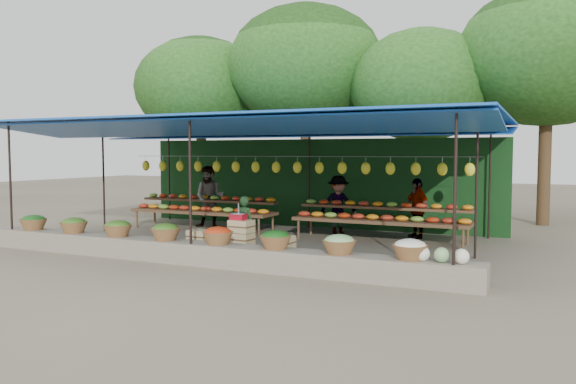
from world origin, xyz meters
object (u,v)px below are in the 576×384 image
at_px(blue_crate_back, 37,235).
at_px(weighing_scale, 239,216).
at_px(vendor_seated, 245,224).
at_px(blue_crate_front, 63,241).
at_px(crate_counter, 240,243).

bearing_deg(blue_crate_back, weighing_scale, 12.82).
bearing_deg(weighing_scale, blue_crate_back, -178.67).
xyz_separation_m(vendor_seated, blue_crate_front, (-3.92, -1.21, -0.44)).
height_order(weighing_scale, blue_crate_front, weighing_scale).
xyz_separation_m(blue_crate_front, blue_crate_back, (-1.43, 0.54, -0.02)).
xyz_separation_m(crate_counter, weighing_scale, (-0.03, 0.00, 0.54)).
distance_m(crate_counter, blue_crate_back, 5.54).
height_order(crate_counter, vendor_seated, vendor_seated).
bearing_deg(crate_counter, blue_crate_back, -178.68).
bearing_deg(crate_counter, weighing_scale, 180.00).
xyz_separation_m(crate_counter, blue_crate_back, (-5.53, -0.13, -0.17)).
bearing_deg(weighing_scale, crate_counter, -0.00).
distance_m(weighing_scale, blue_crate_front, 4.19).
distance_m(crate_counter, vendor_seated, 0.64).
bearing_deg(blue_crate_back, blue_crate_front, -9.40).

